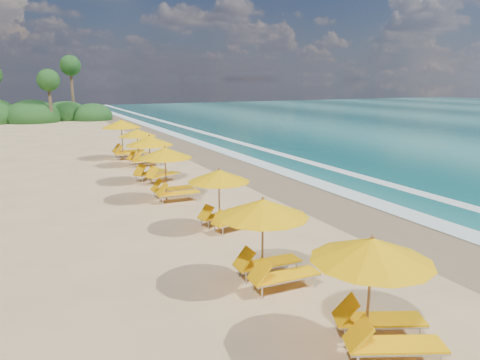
{
  "coord_description": "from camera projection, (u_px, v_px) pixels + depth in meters",
  "views": [
    {
      "loc": [
        -7.69,
        -15.74,
        5.09
      ],
      "look_at": [
        0.0,
        0.0,
        1.2
      ],
      "focal_mm": 33.99,
      "sensor_mm": 36.0,
      "label": 1
    }
  ],
  "objects": [
    {
      "name": "station_7",
      "position": [
        125.0,
        136.0,
        29.59
      ],
      "size": [
        2.84,
        2.63,
        2.6
      ],
      "rotation": [
        0.0,
        0.0,
        -0.03
      ],
      "color": "olive",
      "rests_on": "ground"
    },
    {
      "name": "surf_foam",
      "position": [
        369.0,
        191.0,
        21.07
      ],
      "size": [
        4.0,
        160.0,
        0.01
      ],
      "color": "white",
      "rests_on": "ground"
    },
    {
      "name": "station_2",
      "position": [
        269.0,
        235.0,
        11.29
      ],
      "size": [
        2.53,
        2.35,
        2.32
      ],
      "rotation": [
        0.0,
        0.0,
        -0.03
      ],
      "color": "olive",
      "rests_on": "ground"
    },
    {
      "name": "ground",
      "position": [
        240.0,
        209.0,
        18.2
      ],
      "size": [
        160.0,
        160.0,
        0.0
      ],
      "primitive_type": "plane",
      "color": "#D5B27D",
      "rests_on": "ground"
    },
    {
      "name": "station_3",
      "position": [
        223.0,
        194.0,
        15.62
      ],
      "size": [
        2.63,
        2.53,
        2.17
      ],
      "rotation": [
        0.0,
        0.0,
        0.21
      ],
      "color": "olive",
      "rests_on": "ground"
    },
    {
      "name": "station_5",
      "position": [
        153.0,
        155.0,
        22.83
      ],
      "size": [
        3.18,
        3.17,
        2.42
      ],
      "rotation": [
        0.0,
        0.0,
        0.44
      ],
      "color": "olive",
      "rests_on": "ground"
    },
    {
      "name": "station_6",
      "position": [
        141.0,
        145.0,
        27.15
      ],
      "size": [
        2.67,
        2.53,
        2.28
      ],
      "rotation": [
        0.0,
        0.0,
        0.14
      ],
      "color": "olive",
      "rests_on": "ground"
    },
    {
      "name": "station_4",
      "position": [
        170.0,
        170.0,
        19.38
      ],
      "size": [
        2.56,
        2.37,
        2.36
      ],
      "rotation": [
        0.0,
        0.0,
        -0.02
      ],
      "color": "olive",
      "rests_on": "ground"
    },
    {
      "name": "station_1",
      "position": [
        379.0,
        286.0,
        8.5
      ],
      "size": [
        3.05,
        3.03,
        2.33
      ],
      "rotation": [
        0.0,
        0.0,
        -0.43
      ],
      "color": "olive",
      "rests_on": "ground"
    },
    {
      "name": "wet_sand",
      "position": [
        322.0,
        198.0,
        19.91
      ],
      "size": [
        4.0,
        160.0,
        0.01
      ],
      "primitive_type": "cube",
      "color": "#8B7453",
      "rests_on": "ground"
    }
  ]
}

